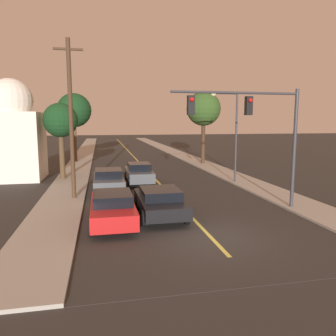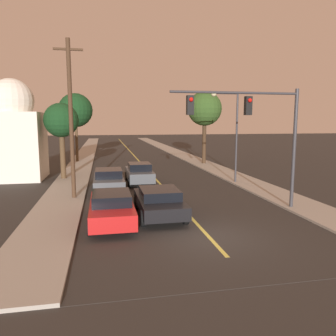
% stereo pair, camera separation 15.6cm
% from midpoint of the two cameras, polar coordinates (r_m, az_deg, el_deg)
% --- Properties ---
extents(ground_plane, '(200.00, 200.00, 0.00)m').
position_cam_midpoint_polar(ground_plane, '(13.31, 7.48, -11.87)').
color(ground_plane, '#2D2B28').
extents(road_surface, '(10.31, 80.00, 0.01)m').
position_cam_midpoint_polar(road_surface, '(48.22, -6.32, 2.68)').
color(road_surface, '#2D2B28').
rests_on(road_surface, ground).
extents(sidewalk_left, '(2.50, 80.00, 0.12)m').
position_cam_midpoint_polar(sidewalk_left, '(48.10, -13.96, 2.55)').
color(sidewalk_left, '#9E998E').
rests_on(sidewalk_left, ground).
extents(sidewalk_right, '(2.50, 80.00, 0.12)m').
position_cam_midpoint_polar(sidewalk_right, '(49.17, 1.14, 2.90)').
color(sidewalk_right, '#9E998E').
rests_on(sidewalk_right, ground).
extents(car_near_lane_front, '(2.12, 4.65, 1.38)m').
position_cam_midpoint_polar(car_near_lane_front, '(15.76, -1.28, -5.79)').
color(car_near_lane_front, black).
rests_on(car_near_lane_front, ground).
extents(car_near_lane_second, '(1.89, 4.40, 1.52)m').
position_cam_midpoint_polar(car_near_lane_second, '(24.17, -4.83, -0.85)').
color(car_near_lane_second, '#474C51').
rests_on(car_near_lane_second, ground).
extents(car_outer_lane_front, '(2.00, 4.77, 1.44)m').
position_cam_midpoint_polar(car_outer_lane_front, '(14.90, -9.51, -6.72)').
color(car_outer_lane_front, red).
rests_on(car_outer_lane_front, ground).
extents(car_outer_lane_second, '(2.02, 4.59, 1.48)m').
position_cam_midpoint_polar(car_outer_lane_second, '(21.64, -10.09, -2.00)').
color(car_outer_lane_second, '#474C51').
rests_on(car_outer_lane_second, ground).
extents(traffic_signal_mast, '(6.57, 0.42, 6.03)m').
position_cam_midpoint_polar(traffic_signal_mast, '(16.80, 15.21, 7.78)').
color(traffic_signal_mast, '#333338').
rests_on(traffic_signal_mast, ground).
extents(streetlamp_right, '(2.04, 0.36, 6.51)m').
position_cam_midpoint_polar(streetlamp_right, '(24.12, 10.97, 7.58)').
color(streetlamp_right, '#333338').
rests_on(streetlamp_right, ground).
extents(utility_pole_left, '(1.60, 0.24, 8.95)m').
position_cam_midpoint_polar(utility_pole_left, '(19.51, -16.33, 8.47)').
color(utility_pole_left, '#422D1E').
rests_on(utility_pole_left, ground).
extents(tree_left_near, '(2.61, 2.61, 5.82)m').
position_cam_midpoint_polar(tree_left_near, '(26.53, -17.95, 7.75)').
color(tree_left_near, '#4C3823').
rests_on(tree_left_near, ground).
extents(tree_left_far, '(3.69, 3.69, 7.47)m').
position_cam_midpoint_polar(tree_left_far, '(37.75, -15.70, 9.62)').
color(tree_left_far, '#4C3823').
rests_on(tree_left_far, ground).
extents(tree_right_near, '(3.57, 3.57, 7.52)m').
position_cam_midpoint_polar(tree_right_near, '(34.87, 6.53, 10.15)').
color(tree_right_near, '#3D2B1C').
rests_on(tree_right_near, ground).
extents(domed_building_left, '(4.33, 4.33, 7.79)m').
position_cam_midpoint_polar(domed_building_left, '(28.26, -25.13, 5.39)').
color(domed_building_left, silver).
rests_on(domed_building_left, ground).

